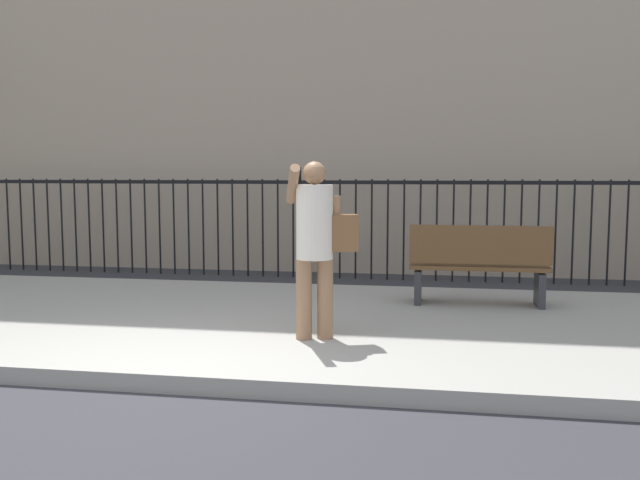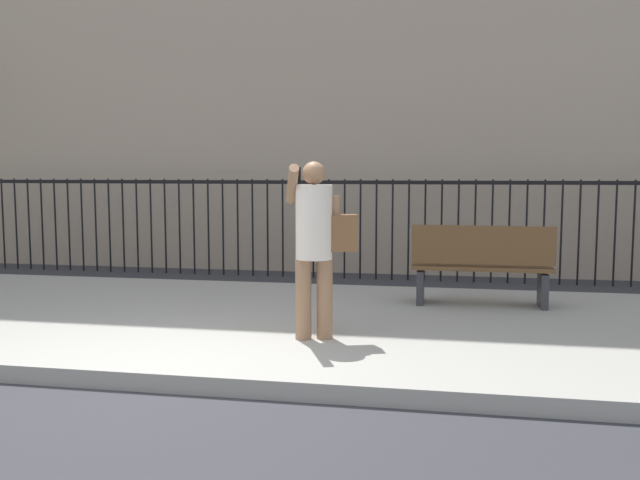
# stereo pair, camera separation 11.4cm
# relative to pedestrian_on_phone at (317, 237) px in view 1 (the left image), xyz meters

# --- Properties ---
(ground_plane) EXTENTS (60.00, 60.00, 0.00)m
(ground_plane) POSITION_rel_pedestrian_on_phone_xyz_m (-1.07, -1.34, -1.11)
(ground_plane) COLOR #333338
(sidewalk) EXTENTS (28.00, 4.40, 0.15)m
(sidewalk) POSITION_rel_pedestrian_on_phone_xyz_m (-1.07, 0.86, -1.03)
(sidewalk) COLOR #9E9B93
(sidewalk) RESTS_ON ground
(iron_fence) EXTENTS (12.03, 0.04, 1.60)m
(iron_fence) POSITION_rel_pedestrian_on_phone_xyz_m (-1.07, 4.56, -0.09)
(iron_fence) COLOR black
(iron_fence) RESTS_ON ground
(pedestrian_on_phone) EXTENTS (0.71, 0.52, 1.65)m
(pedestrian_on_phone) POSITION_rel_pedestrian_on_phone_xyz_m (0.00, 0.00, 0.00)
(pedestrian_on_phone) COLOR #936B4C
(pedestrian_on_phone) RESTS_ON sidewalk
(street_bench) EXTENTS (1.60, 0.45, 0.95)m
(street_bench) POSITION_rel_pedestrian_on_phone_xyz_m (1.58, 1.86, -0.46)
(street_bench) COLOR brown
(street_bench) RESTS_ON sidewalk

